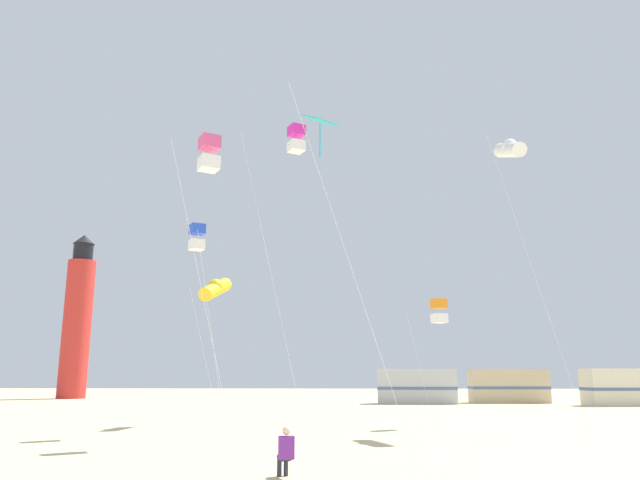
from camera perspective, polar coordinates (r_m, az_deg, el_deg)
kite_flyer_standing at (r=15.05m, az=-3.25°, el=-19.07°), size 0.45×0.56×1.16m
kite_box_blue at (r=27.10m, az=-11.44°, el=0.23°), size 1.86×1.86×8.78m
kite_tube_white at (r=30.39m, az=17.35°, el=8.12°), size 3.42×3.17×13.45m
kite_box_rainbow at (r=20.13m, az=-10.33°, el=7.94°), size 2.22×1.73×9.89m
kite_box_orange at (r=29.79m, az=11.09°, el=-6.55°), size 1.91×2.16×5.89m
kite_tube_gold at (r=31.06m, az=-9.76°, el=-4.50°), size 1.82×2.59×7.27m
kite_box_magenta at (r=25.86m, az=-2.24°, el=9.39°), size 2.88×2.65×12.58m
kite_diamond_cyan at (r=18.59m, az=0.20°, el=10.03°), size 3.33×3.17×10.11m
lighthouse_distant at (r=67.78m, az=-21.77°, el=-6.96°), size 2.80×2.80×16.80m
rv_van_silver at (r=52.20m, az=9.02°, el=-13.39°), size 6.56×2.70×2.80m
rv_van_tan at (r=55.50m, az=17.22°, el=-12.94°), size 6.47×2.42×2.80m
rv_van_cream at (r=53.86m, az=26.77°, el=-12.21°), size 6.61×2.85×2.80m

